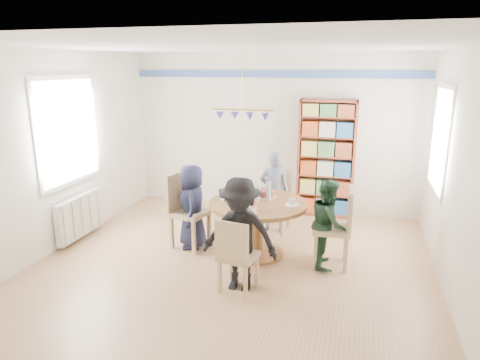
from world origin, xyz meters
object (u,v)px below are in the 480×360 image
(radiator, at_px, (80,216))
(bookshelf, at_px, (326,160))
(chair_left, at_px, (185,207))
(chair_right, at_px, (339,224))
(person_near, at_px, (240,235))
(chair_near, at_px, (236,253))
(person_right, at_px, (328,223))
(person_left, at_px, (192,206))
(person_far, at_px, (274,192))
(dining_table, at_px, (258,216))
(chair_far, at_px, (277,197))

(radiator, xyz_separation_m, bookshelf, (3.36, 2.04, 0.61))
(chair_left, xyz_separation_m, chair_right, (2.12, -0.06, -0.01))
(chair_right, distance_m, person_near, 1.39)
(chair_near, relative_size, person_right, 0.78)
(chair_near, bearing_deg, person_near, 83.48)
(chair_right, relative_size, person_near, 0.78)
(chair_left, bearing_deg, chair_right, -1.74)
(chair_left, xyz_separation_m, chair_near, (1.07, -1.09, -0.09))
(person_left, relative_size, person_far, 0.95)
(dining_table, bearing_deg, person_near, -89.18)
(chair_left, xyz_separation_m, person_near, (1.08, -0.97, 0.08))
(chair_right, distance_m, person_far, 1.41)
(person_left, distance_m, bookshelf, 2.52)
(person_right, xyz_separation_m, person_near, (-0.91, -0.88, 0.09))
(chair_right, relative_size, person_right, 0.91)
(chair_right, bearing_deg, radiator, -177.92)
(dining_table, distance_m, person_near, 0.94)
(chair_right, bearing_deg, chair_far, 133.50)
(chair_left, distance_m, person_left, 0.12)
(chair_right, xyz_separation_m, person_near, (-1.04, -0.91, 0.09))
(chair_near, relative_size, bookshelf, 0.45)
(person_right, bearing_deg, radiator, 85.12)
(dining_table, relative_size, person_far, 1.04)
(chair_near, distance_m, person_left, 1.44)
(dining_table, xyz_separation_m, person_right, (0.92, -0.05, 0.01))
(dining_table, bearing_deg, chair_near, -90.03)
(person_left, distance_m, person_far, 1.34)
(bookshelf, bearing_deg, person_left, -131.79)
(dining_table, bearing_deg, person_left, 178.43)
(chair_right, bearing_deg, chair_near, -135.73)
(person_right, relative_size, bookshelf, 0.58)
(person_near, bearing_deg, person_far, 89.36)
(person_right, bearing_deg, chair_near, 130.74)
(dining_table, relative_size, person_left, 1.09)
(chair_left, relative_size, chair_near, 1.19)
(chair_right, xyz_separation_m, bookshelf, (-0.34, 1.91, 0.40))
(radiator, relative_size, chair_far, 1.07)
(person_right, relative_size, person_near, 0.86)
(chair_left, height_order, chair_near, chair_left)
(chair_left, bearing_deg, dining_table, -2.23)
(person_left, bearing_deg, dining_table, 66.77)
(chair_right, relative_size, person_left, 0.87)
(chair_left, xyz_separation_m, chair_far, (1.12, 1.00, -0.06))
(person_near, bearing_deg, chair_far, 88.81)
(chair_right, xyz_separation_m, person_far, (-1.03, 0.96, 0.06))
(radiator, bearing_deg, chair_near, -18.67)
(person_far, distance_m, person_near, 1.87)
(dining_table, xyz_separation_m, chair_left, (-1.07, 0.04, 0.02))
(radiator, distance_m, person_left, 1.73)
(person_far, xyz_separation_m, person_near, (-0.02, -1.87, 0.03))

